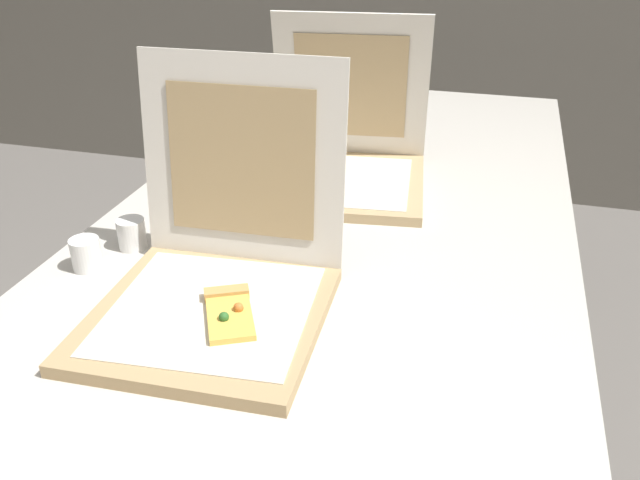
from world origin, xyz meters
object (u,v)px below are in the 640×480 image
object	(u,v)px
pizza_box_front	(217,280)
cup_white_mid	(190,193)
table	(332,248)
pizza_box_middle	(346,161)
cup_white_near_left	(86,254)
cup_white_near_center	(132,234)

from	to	relation	value
pizza_box_front	cup_white_mid	world-z (taller)	pizza_box_front
table	pizza_box_middle	bearing A→B (deg)	96.85
table	cup_white_near_left	distance (m)	0.48
table	pizza_box_middle	distance (m)	0.26
cup_white_near_center	cup_white_mid	bearing A→B (deg)	83.03
pizza_box_front	pizza_box_middle	bearing A→B (deg)	79.79
cup_white_mid	cup_white_near_left	distance (m)	0.31
pizza_box_middle	cup_white_near_left	size ratio (longest dim) A/B	6.87
pizza_box_middle	cup_white_mid	bearing A→B (deg)	-151.78
pizza_box_middle	cup_white_near_left	bearing A→B (deg)	-132.49
table	pizza_box_front	distance (m)	0.36
cup_white_mid	cup_white_near_left	xyz separation A→B (m)	(-0.06, -0.30, 0.00)
pizza_box_middle	cup_white_near_left	distance (m)	0.63
table	cup_white_near_center	size ratio (longest dim) A/B	37.01
pizza_box_middle	cup_white_mid	world-z (taller)	pizza_box_middle
table	cup_white_near_left	xyz separation A→B (m)	(-0.39, -0.27, 0.08)
table	cup_white_near_center	xyz separation A→B (m)	(-0.35, -0.18, 0.08)
pizza_box_front	cup_white_near_center	bearing A→B (deg)	145.77
table	cup_white_near_left	bearing A→B (deg)	-144.97
cup_white_near_left	pizza_box_middle	bearing A→B (deg)	54.75
cup_white_near_center	cup_white_mid	distance (m)	0.21
pizza_box_front	cup_white_near_left	bearing A→B (deg)	166.09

